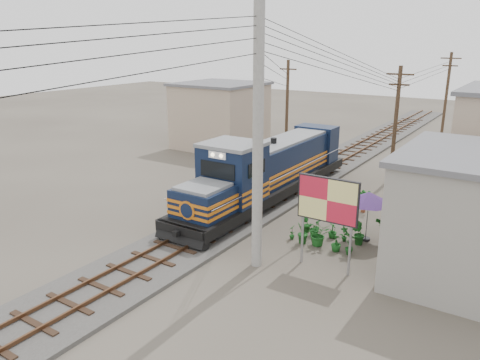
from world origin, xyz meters
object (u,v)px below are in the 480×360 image
Objects in this scene: vendor at (412,208)px; market_umbrella at (369,198)px; locomotive at (268,172)px; billboard at (328,202)px.

market_umbrella is at bearing 41.40° from vendor.
vendor is (7.41, 0.91, -0.88)m from locomotive.
vendor is at bearing 6.98° from locomotive.
market_umbrella is (0.45, 3.49, -0.74)m from billboard.
locomotive is 8.25m from billboard.
billboard is (5.83, -5.75, 1.06)m from locomotive.
market_umbrella reaches higher than vendor.
locomotive reaches higher than market_umbrella.
locomotive is 9.95× the size of vendor.
locomotive is 6.62× the size of market_umbrella.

